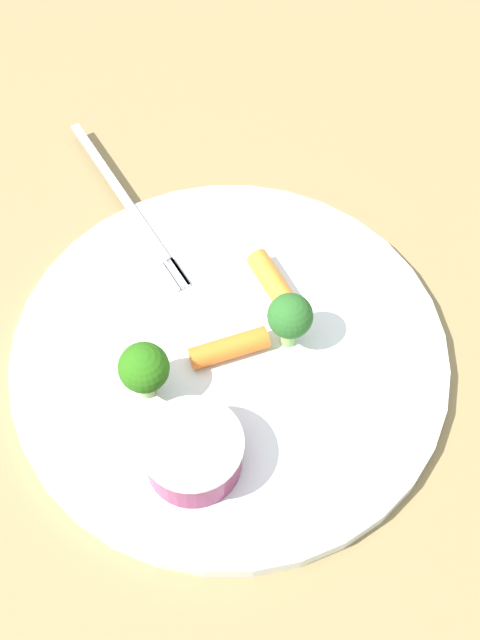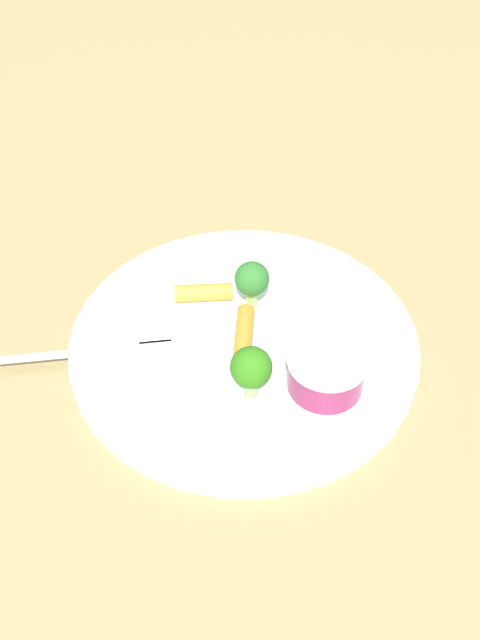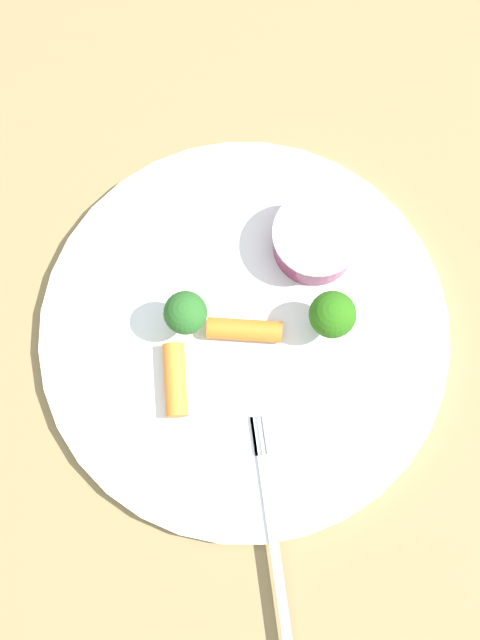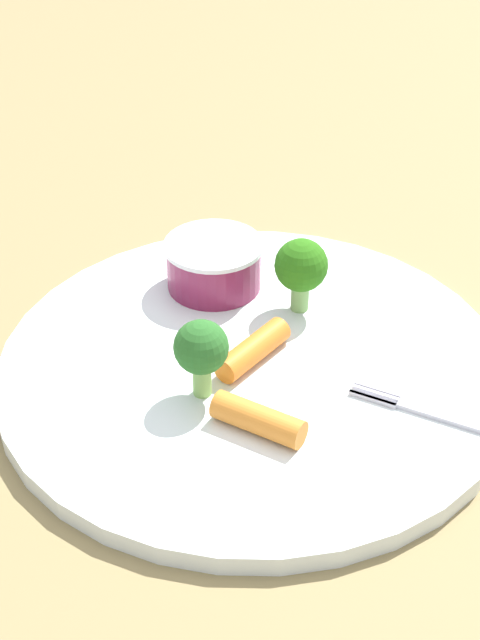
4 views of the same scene
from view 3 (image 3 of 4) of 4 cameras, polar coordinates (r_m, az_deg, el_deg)
The scene contains 8 objects.
ground_plane at distance 0.63m, azimuth 0.29°, elevation -1.07°, with size 2.40×2.40×0.00m, color olive.
plate at distance 0.62m, azimuth 0.30°, elevation -0.96°, with size 0.30×0.30×0.01m, color white.
sauce_cup at distance 0.62m, azimuth 5.17°, elevation 5.48°, with size 0.06×0.06×0.03m.
broccoli_floret_0 at distance 0.59m, azimuth -3.74°, elevation 0.46°, with size 0.03×0.03×0.05m.
broccoli_floret_1 at distance 0.59m, azimuth 6.36°, elevation 0.06°, with size 0.03×0.03×0.05m.
carrot_stick_0 at distance 0.60m, azimuth -4.46°, elevation -4.11°, with size 0.02×0.02×0.05m, color orange.
carrot_stick_1 at distance 0.61m, azimuth 0.62°, elevation -0.40°, with size 0.02×0.02×0.05m, color orange.
fork at distance 0.60m, azimuth 2.35°, elevation -15.04°, with size 0.02×0.19×0.00m.
Camera 3 is at (-0.01, -0.13, 0.61)m, focal length 46.83 mm.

